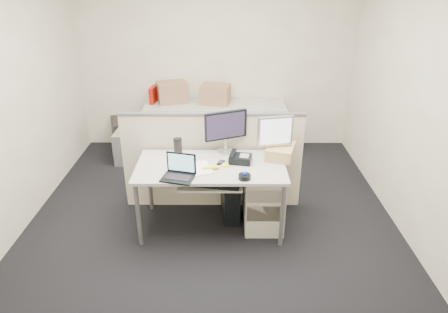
{
  "coord_description": "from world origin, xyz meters",
  "views": [
    {
      "loc": [
        0.15,
        -3.57,
        2.54
      ],
      "look_at": [
        0.13,
        0.15,
        0.76
      ],
      "focal_mm": 32.0,
      "sensor_mm": 36.0,
      "label": 1
    }
  ],
  "objects_px": {
    "monitor_main": "(226,132)",
    "desk": "(211,171)",
    "laptop": "(177,168)",
    "desk_phone": "(240,159)"
  },
  "relations": [
    {
      "from": "monitor_main",
      "to": "desk",
      "type": "bearing_deg",
      "value": -137.54
    },
    {
      "from": "monitor_main",
      "to": "laptop",
      "type": "xyz_separation_m",
      "value": [
        -0.45,
        -0.6,
        -0.12
      ]
    },
    {
      "from": "monitor_main",
      "to": "laptop",
      "type": "relative_size",
      "value": 1.58
    },
    {
      "from": "desk",
      "to": "laptop",
      "type": "relative_size",
      "value": 5.12
    },
    {
      "from": "monitor_main",
      "to": "laptop",
      "type": "bearing_deg",
      "value": -149.3
    },
    {
      "from": "laptop",
      "to": "desk_phone",
      "type": "xyz_separation_m",
      "value": [
        0.6,
        0.36,
        -0.07
      ]
    },
    {
      "from": "desk",
      "to": "monitor_main",
      "type": "bearing_deg",
      "value": 64.89
    },
    {
      "from": "monitor_main",
      "to": "desk_phone",
      "type": "xyz_separation_m",
      "value": [
        0.15,
        -0.24,
        -0.2
      ]
    },
    {
      "from": "laptop",
      "to": "desk",
      "type": "bearing_deg",
      "value": 57.15
    },
    {
      "from": "desk",
      "to": "laptop",
      "type": "height_order",
      "value": "laptop"
    }
  ]
}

